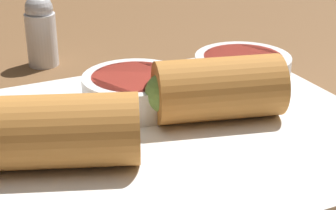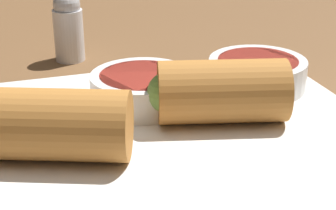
{
  "view_description": "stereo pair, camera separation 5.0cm",
  "coord_description": "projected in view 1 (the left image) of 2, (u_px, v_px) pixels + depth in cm",
  "views": [
    {
      "loc": [
        -18.15,
        -31.92,
        22.05
      ],
      "look_at": [
        -2.1,
        1.82,
        5.42
      ],
      "focal_mm": 60.0,
      "sensor_mm": 36.0,
      "label": 1
    },
    {
      "loc": [
        -13.5,
        -33.76,
        22.05
      ],
      "look_at": [
        -2.1,
        1.82,
        5.42
      ],
      "focal_mm": 60.0,
      "sensor_mm": 36.0,
      "label": 2
    }
  ],
  "objects": [
    {
      "name": "roll_front_right",
      "position": [
        55.0,
        129.0,
        0.36
      ],
      "size": [
        10.75,
        7.9,
        4.79
      ],
      "color": "#B77533",
      "rests_on": "serving_plate"
    },
    {
      "name": "dipping_bowl_far",
      "position": [
        242.0,
        68.0,
        0.5
      ],
      "size": [
        8.45,
        8.45,
        2.53
      ],
      "color": "white",
      "rests_on": "serving_plate"
    },
    {
      "name": "salt_shaker",
      "position": [
        41.0,
        31.0,
        0.57
      ],
      "size": [
        3.13,
        3.13,
        7.42
      ],
      "color": "silver",
      "rests_on": "table_surface"
    },
    {
      "name": "dipping_bowl_near",
      "position": [
        135.0,
        89.0,
        0.45
      ],
      "size": [
        8.45,
        8.45,
        2.53
      ],
      "color": "white",
      "rests_on": "serving_plate"
    },
    {
      "name": "table_surface",
      "position": [
        204.0,
        163.0,
        0.42
      ],
      "size": [
        180.0,
        140.0,
        2.0
      ],
      "color": "brown",
      "rests_on": "ground"
    },
    {
      "name": "serving_plate",
      "position": [
        168.0,
        137.0,
        0.42
      ],
      "size": [
        31.04,
        26.59,
        1.5
      ],
      "color": "white",
      "rests_on": "table_surface"
    },
    {
      "name": "roll_front_left",
      "position": [
        212.0,
        89.0,
        0.42
      ],
      "size": [
        10.79,
        7.02,
        4.79
      ],
      "color": "#B77533",
      "rests_on": "serving_plate"
    }
  ]
}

